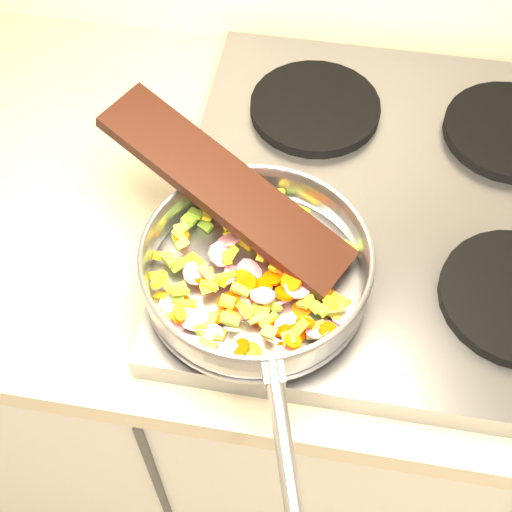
# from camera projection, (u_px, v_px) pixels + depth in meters

# --- Properties ---
(cooktop) EXTENTS (0.60, 0.60, 0.04)m
(cooktop) POSITION_uv_depth(u_px,v_px,m) (403.00, 206.00, 0.97)
(cooktop) COLOR #939399
(cooktop) RESTS_ON counter_top
(grate_fl) EXTENTS (0.19, 0.19, 0.02)m
(grate_fl) POSITION_uv_depth(u_px,v_px,m) (287.00, 264.00, 0.88)
(grate_fl) COLOR black
(grate_fl) RESTS_ON cooktop
(grate_bl) EXTENTS (0.19, 0.19, 0.02)m
(grate_bl) POSITION_uv_depth(u_px,v_px,m) (315.00, 108.00, 1.04)
(grate_bl) COLOR black
(grate_bl) RESTS_ON cooktop
(grate_br) EXTENTS (0.19, 0.19, 0.02)m
(grate_br) POSITION_uv_depth(u_px,v_px,m) (511.00, 131.00, 1.01)
(grate_br) COLOR black
(grate_br) RESTS_ON cooktop
(saute_pan) EXTENTS (0.31, 0.47, 0.06)m
(saute_pan) POSITION_uv_depth(u_px,v_px,m) (256.00, 268.00, 0.83)
(saute_pan) COLOR #9E9EA5
(saute_pan) RESTS_ON grate_fl
(vegetable_heap) EXTENTS (0.25, 0.26, 0.05)m
(vegetable_heap) POSITION_uv_depth(u_px,v_px,m) (258.00, 281.00, 0.83)
(vegetable_heap) COLOR olive
(vegetable_heap) RESTS_ON saute_pan
(wooden_spatula) EXTENTS (0.33, 0.22, 0.10)m
(wooden_spatula) POSITION_uv_depth(u_px,v_px,m) (226.00, 188.00, 0.85)
(wooden_spatula) COLOR black
(wooden_spatula) RESTS_ON saute_pan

